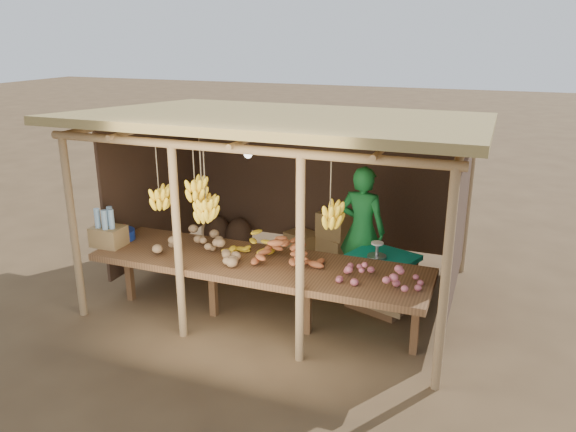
% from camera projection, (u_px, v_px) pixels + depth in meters
% --- Properties ---
extents(ground, '(60.00, 60.00, 0.00)m').
position_uv_depth(ground, '(288.00, 291.00, 7.48)').
color(ground, brown).
rests_on(ground, ground).
extents(stall_structure, '(4.70, 3.50, 2.43)m').
position_uv_depth(stall_structure, '(287.00, 150.00, 6.83)').
color(stall_structure, '#A68055').
rests_on(stall_structure, ground).
extents(counter, '(3.90, 1.05, 0.80)m').
position_uv_depth(counter, '(258.00, 266.00, 6.40)').
color(counter, brown).
rests_on(counter, ground).
extents(potato_heap, '(1.23, 0.97, 0.37)m').
position_uv_depth(potato_heap, '(204.00, 238.00, 6.57)').
color(potato_heap, '#94714C').
rests_on(potato_heap, counter).
extents(sweet_potato_heap, '(0.96, 0.73, 0.35)m').
position_uv_depth(sweet_potato_heap, '(284.00, 249.00, 6.25)').
color(sweet_potato_heap, '#B2582D').
rests_on(sweet_potato_heap, counter).
extents(onion_heap, '(0.89, 0.60, 0.36)m').
position_uv_depth(onion_heap, '(380.00, 266.00, 5.79)').
color(onion_heap, '#C6606C').
rests_on(onion_heap, counter).
extents(banana_pile, '(0.55, 0.33, 0.35)m').
position_uv_depth(banana_pile, '(251.00, 241.00, 6.52)').
color(banana_pile, yellow).
rests_on(banana_pile, counter).
extents(tomato_basin, '(0.34, 0.34, 0.18)m').
position_uv_depth(tomato_basin, '(121.00, 234.00, 7.04)').
color(tomato_basin, navy).
rests_on(tomato_basin, counter).
extents(bottle_box, '(0.38, 0.30, 0.48)m').
position_uv_depth(bottle_box, '(108.00, 231.00, 6.80)').
color(bottle_box, '#9B7745').
rests_on(bottle_box, counter).
extents(vendor, '(0.66, 0.48, 1.69)m').
position_uv_depth(vendor, '(362.00, 230.00, 7.26)').
color(vendor, '#1B7B32').
rests_on(vendor, ground).
extents(tarp_crate, '(0.93, 0.86, 0.90)m').
position_uv_depth(tarp_crate, '(381.00, 280.00, 6.93)').
color(tarp_crate, brown).
rests_on(tarp_crate, ground).
extents(carton_stack, '(1.09, 0.52, 0.74)m').
position_uv_depth(carton_stack, '(324.00, 239.00, 8.40)').
color(carton_stack, '#9B7745').
rests_on(carton_stack, ground).
extents(burlap_sacks, '(0.82, 0.43, 0.58)m').
position_uv_depth(burlap_sacks, '(228.00, 231.00, 8.97)').
color(burlap_sacks, '#452E20').
rests_on(burlap_sacks, ground).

